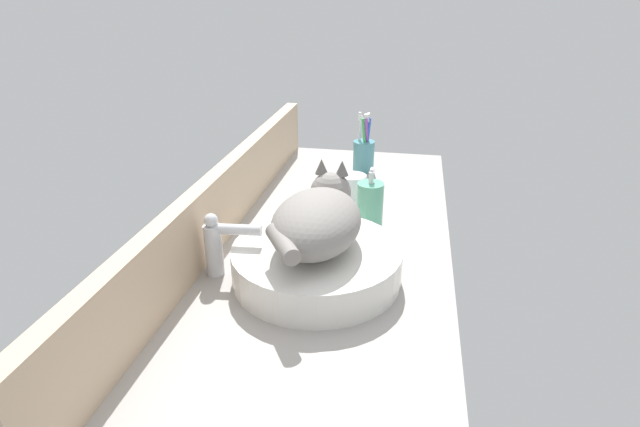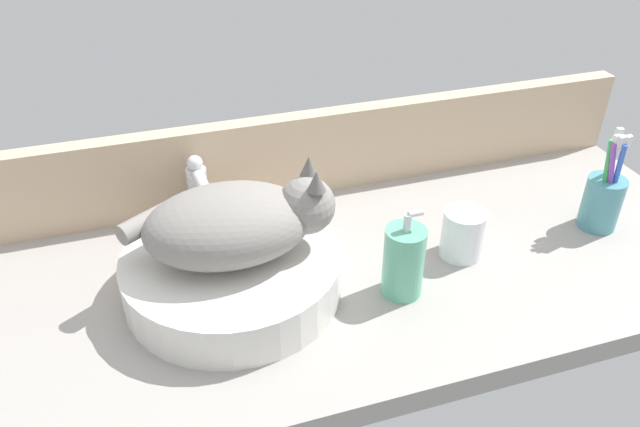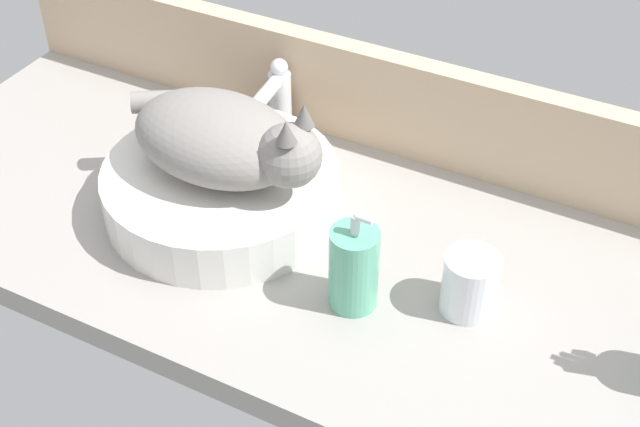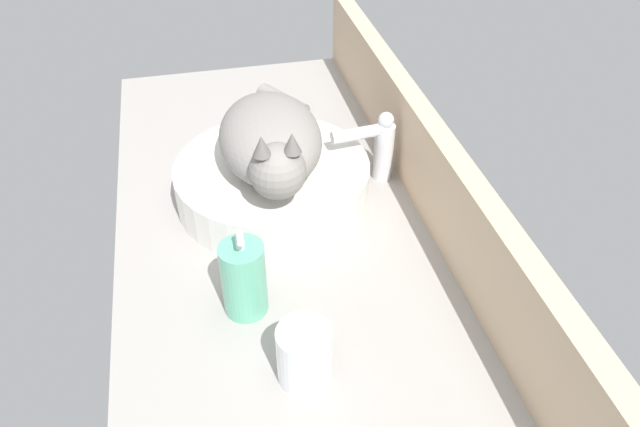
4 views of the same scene
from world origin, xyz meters
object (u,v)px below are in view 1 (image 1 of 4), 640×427
(faucet, at_px, (219,243))
(soap_dispenser, at_px, (370,206))
(water_glass, at_px, (353,192))
(sink_basin, at_px, (318,263))
(toothbrush_cup, at_px, (364,154))
(cat, at_px, (319,218))

(faucet, relative_size, soap_dispenser, 0.90)
(soap_dispenser, relative_size, water_glass, 1.78)
(sink_basin, relative_size, faucet, 2.49)
(water_glass, bearing_deg, toothbrush_cup, 0.09)
(faucet, distance_m, toothbrush_cup, 0.71)
(cat, bearing_deg, sink_basin, -179.09)
(cat, xyz_separation_m, soap_dispenser, (0.24, -0.08, -0.07))
(soap_dispenser, xyz_separation_m, toothbrush_cup, (0.41, 0.06, -0.00))
(cat, distance_m, toothbrush_cup, 0.65)
(water_glass, bearing_deg, sink_basin, 176.89)
(cat, distance_m, water_glass, 0.38)
(cat, relative_size, faucet, 2.37)
(soap_dispenser, bearing_deg, water_glass, 23.41)
(soap_dispenser, distance_m, water_glass, 0.15)
(soap_dispenser, bearing_deg, cat, 161.43)
(sink_basin, height_order, soap_dispenser, soap_dispenser)
(soap_dispenser, height_order, toothbrush_cup, toothbrush_cup)
(sink_basin, height_order, water_glass, water_glass)
(sink_basin, relative_size, soap_dispenser, 2.25)
(cat, height_order, faucet, cat)
(sink_basin, relative_size, cat, 1.05)
(sink_basin, xyz_separation_m, water_glass, (0.39, -0.02, 0.00))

